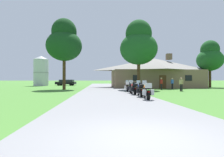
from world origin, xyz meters
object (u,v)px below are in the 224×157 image
at_px(bystander_red_shirt_beside_signpost, 161,83).
at_px(tree_left_near, 64,42).
at_px(motorcycle_blue_second_in_row, 141,90).
at_px(parked_black_suv_far_left, 66,82).
at_px(motorcycle_red_third_in_row, 134,88).
at_px(metal_silo_distant, 41,71).
at_px(motorcycle_red_fourth_in_row, 131,87).
at_px(tree_right_of_lodge, 210,57).
at_px(tree_by_lodge_front, 139,44).
at_px(motorcycle_black_farthest_in_row, 127,87).
at_px(bystander_blue_shirt_near_lodge, 172,83).
at_px(motorcycle_orange_nearest_to_camera, 147,91).
at_px(bystander_tan_shirt_by_tree, 181,84).

xyz_separation_m(bystander_red_shirt_beside_signpost, tree_left_near, (-13.59, 1.90, 5.89)).
distance_m(motorcycle_blue_second_in_row, tree_left_near, 15.97).
bearing_deg(parked_black_suv_far_left, motorcycle_red_third_in_row, -150.50).
bearing_deg(metal_silo_distant, motorcycle_red_third_in_row, -57.73).
distance_m(motorcycle_red_fourth_in_row, tree_right_of_lodge, 21.69).
relative_size(tree_by_lodge_front, tree_left_near, 0.95).
bearing_deg(bystander_red_shirt_beside_signpost, tree_left_near, -98.70).
distance_m(motorcycle_black_farthest_in_row, bystander_red_shirt_beside_signpost, 6.59).
relative_size(bystander_red_shirt_beside_signpost, metal_silo_distant, 0.25).
bearing_deg(motorcycle_black_farthest_in_row, tree_left_near, 152.27).
bearing_deg(parked_black_suv_far_left, tree_by_lodge_front, -137.18).
bearing_deg(metal_silo_distant, parked_black_suv_far_left, 13.54).
bearing_deg(metal_silo_distant, bystander_blue_shirt_near_lodge, -34.94).
xyz_separation_m(motorcycle_red_third_in_row, tree_left_near, (-8.19, 10.00, 6.23)).
bearing_deg(motorcycle_red_third_in_row, tree_left_near, 127.39).
bearing_deg(motorcycle_orange_nearest_to_camera, tree_left_near, 124.94).
height_order(motorcycle_red_third_in_row, parked_black_suv_far_left, parked_black_suv_far_left).
xyz_separation_m(motorcycle_orange_nearest_to_camera, bystander_tan_shirt_by_tree, (6.67, 9.12, 0.32)).
relative_size(bystander_red_shirt_beside_signpost, tree_by_lodge_front, 0.17).
bearing_deg(tree_right_of_lodge, motorcycle_orange_nearest_to_camera, -130.98).
bearing_deg(motorcycle_black_farthest_in_row, bystander_red_shirt_beside_signpost, 42.92).
relative_size(motorcycle_red_third_in_row, bystander_blue_shirt_near_lodge, 1.25).
distance_m(motorcycle_orange_nearest_to_camera, bystander_red_shirt_beside_signpost, 13.36).
height_order(bystander_tan_shirt_by_tree, tree_right_of_lodge, tree_right_of_lodge).
xyz_separation_m(motorcycle_orange_nearest_to_camera, metal_silo_distant, (-16.43, 30.01, 2.80)).
bearing_deg(parked_black_suv_far_left, bystander_tan_shirt_by_tree, -133.84).
xyz_separation_m(motorcycle_black_farthest_in_row, bystander_blue_shirt_near_lodge, (7.37, 5.01, 0.32)).
bearing_deg(bystander_tan_shirt_by_tree, motorcycle_blue_second_in_row, 99.39).
xyz_separation_m(motorcycle_red_third_in_row, bystander_red_shirt_beside_signpost, (5.40, 8.10, 0.34)).
relative_size(motorcycle_blue_second_in_row, motorcycle_red_fourth_in_row, 1.00).
bearing_deg(tree_left_near, metal_silo_distant, 117.16).
distance_m(motorcycle_black_farthest_in_row, parked_black_suv_far_left, 25.40).
xyz_separation_m(motorcycle_blue_second_in_row, bystander_red_shirt_beside_signpost, (5.27, 10.23, 0.34)).
distance_m(motorcycle_blue_second_in_row, metal_silo_distant, 32.57).
xyz_separation_m(tree_right_of_lodge, metal_silo_distant, (-33.10, 10.82, -2.08)).
relative_size(motorcycle_red_third_in_row, tree_right_of_lodge, 0.24).
xyz_separation_m(motorcycle_red_fourth_in_row, bystander_tan_shirt_by_tree, (6.70, 2.88, 0.32)).
bearing_deg(motorcycle_blue_second_in_row, metal_silo_distant, 123.48).
distance_m(bystander_blue_shirt_near_lodge, bystander_tan_shirt_by_tree, 4.35).
bearing_deg(motorcycle_blue_second_in_row, motorcycle_black_farthest_in_row, 93.66).
bearing_deg(parked_black_suv_far_left, tree_right_of_lodge, -106.07).
bearing_deg(tree_by_lodge_front, tree_left_near, 171.49).
relative_size(motorcycle_blue_second_in_row, motorcycle_red_third_in_row, 1.00).
distance_m(bystander_tan_shirt_by_tree, parked_black_suv_far_left, 28.40).
bearing_deg(motorcycle_blue_second_in_row, parked_black_suv_far_left, 113.77).
bearing_deg(motorcycle_red_fourth_in_row, metal_silo_distant, 130.99).
xyz_separation_m(tree_by_lodge_front, metal_silo_distant, (-18.61, 17.42, -2.90)).
bearing_deg(parked_black_suv_far_left, bystander_blue_shirt_near_lodge, -126.69).
xyz_separation_m(tree_right_of_lodge, parked_black_suv_far_left, (-27.74, 12.11, -4.71)).
relative_size(motorcycle_blue_second_in_row, parked_black_suv_far_left, 0.43).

